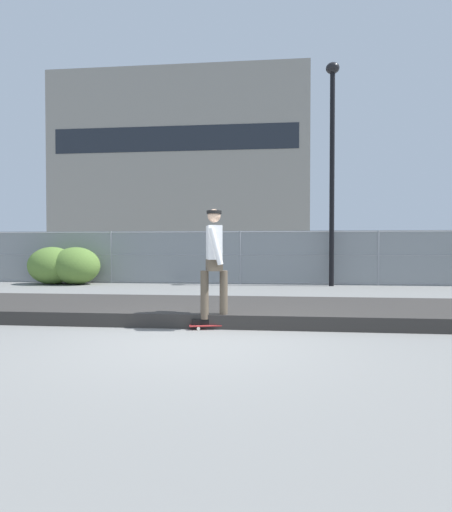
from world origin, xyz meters
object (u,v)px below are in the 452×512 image
Objects in this scene: skateboard at (214,325)px; shrub_center at (76,266)px; parked_car_near at (128,258)px; street_lamp at (332,149)px; skater at (214,258)px; parked_car_mid at (264,258)px; shrub_left at (52,266)px.

skateboard is 0.50× the size of shrub_center.
parked_car_near is (-5.03, 10.61, 0.78)m from skateboard.
street_lamp reaches higher than skateboard.
skater reaches higher than parked_car_near.
parked_car_mid is at bearing 86.66° from skater.
skater is at bearing -110.63° from street_lamp.
skater is 9.38m from shrub_center.
skateboard is 1.07m from skater.
parked_car_near reaches higher than shrub_center.
shrub_left reaches higher than shrub_center.
skater is 9.93m from shrub_left.
skater is at bearing -64.66° from parked_car_near.
skater is at bearing -51.87° from shrub_center.
parked_car_near and parked_car_mid have the same top height.
skater is 11.75m from parked_car_near.
parked_car_near is (-7.92, 2.92, -3.68)m from street_lamp.
skater is 8.89m from street_lamp.
parked_car_mid is 7.16m from shrub_center.
shrub_center is (-5.78, 7.37, 0.59)m from skateboard.
parked_car_mid is 2.73× the size of shrub_center.
parked_car_near is 3.34m from shrub_center.
skater is 0.41× the size of parked_car_mid.
shrub_center is at bearing -177.84° from street_lamp.
skater is 1.11× the size of shrub_center.
skateboard is 0.45× the size of skater.
shrub_left is at bearing 132.05° from skater.
parked_car_mid reaches higher than shrub_left.
street_lamp is at bearing 1.98° from shrub_left.
skateboard is 10.62m from parked_car_mid.
shrub_left is 1.01× the size of shrub_center.
skateboard is at bearing -51.87° from shrub_center.
shrub_center is at bearing -153.40° from parked_car_mid.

